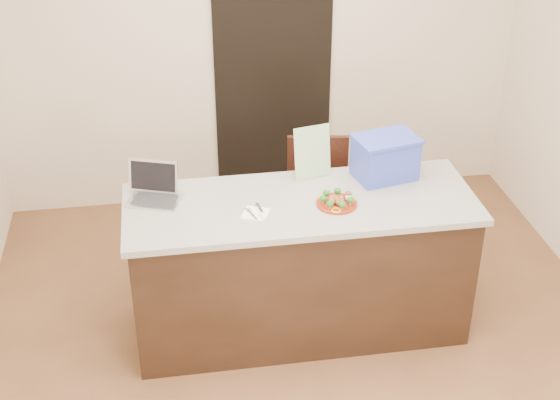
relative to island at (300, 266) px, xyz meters
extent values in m
plane|color=brown|center=(0.00, -0.25, -0.46)|extent=(4.00, 4.00, 0.00)
plane|color=beige|center=(0.00, 1.75, 0.89)|extent=(4.00, 0.00, 4.00)
cube|color=black|center=(0.10, 1.73, 0.54)|extent=(0.90, 0.02, 2.00)
cube|color=black|center=(0.00, 0.00, -0.02)|extent=(2.00, 0.70, 0.88)
cube|color=beige|center=(0.00, 0.00, 0.44)|extent=(2.06, 0.76, 0.04)
cylinder|color=maroon|center=(0.20, -0.07, 0.46)|extent=(0.24, 0.24, 0.01)
torus|color=maroon|center=(0.20, -0.07, 0.47)|extent=(0.23, 0.23, 0.01)
sphere|color=brown|center=(0.20, -0.07, 0.49)|extent=(0.04, 0.04, 0.04)
sphere|color=brown|center=(0.21, -0.10, 0.49)|extent=(0.04, 0.04, 0.04)
sphere|color=brown|center=(0.22, -0.09, 0.49)|extent=(0.04, 0.04, 0.04)
sphere|color=brown|center=(0.23, -0.07, 0.49)|extent=(0.04, 0.04, 0.04)
sphere|color=brown|center=(0.22, -0.05, 0.49)|extent=(0.04, 0.04, 0.04)
sphere|color=brown|center=(0.21, -0.04, 0.49)|extent=(0.04, 0.04, 0.04)
sphere|color=brown|center=(0.19, -0.04, 0.49)|extent=(0.04, 0.04, 0.04)
sphere|color=brown|center=(0.17, -0.05, 0.49)|extent=(0.04, 0.04, 0.04)
sphere|color=brown|center=(0.17, -0.07, 0.49)|extent=(0.04, 0.04, 0.04)
sphere|color=brown|center=(0.17, -0.09, 0.49)|extent=(0.04, 0.04, 0.04)
ellipsoid|color=#165115|center=(0.15, -0.01, 0.50)|extent=(0.04, 0.04, 0.04)
ellipsoid|color=#165115|center=(0.12, -0.07, 0.50)|extent=(0.04, 0.04, 0.04)
ellipsoid|color=#165115|center=(0.14, -0.13, 0.50)|extent=(0.04, 0.04, 0.04)
ellipsoid|color=#165115|center=(0.21, -0.15, 0.50)|extent=(0.04, 0.04, 0.04)
ellipsoid|color=#165115|center=(0.27, -0.11, 0.50)|extent=(0.04, 0.04, 0.04)
ellipsoid|color=#165115|center=(0.27, -0.04, 0.50)|extent=(0.04, 0.04, 0.04)
ellipsoid|color=#165115|center=(0.22, 0.01, 0.50)|extent=(0.04, 0.04, 0.04)
torus|color=#EFAD19|center=(0.13, -0.01, 0.48)|extent=(0.06, 0.06, 0.01)
torus|color=#EFAD19|center=(0.17, -0.16, 0.48)|extent=(0.06, 0.06, 0.01)
torus|color=#EFAD19|center=(0.28, -0.05, 0.48)|extent=(0.06, 0.06, 0.01)
cube|color=white|center=(-0.28, -0.10, 0.46)|extent=(0.18, 0.18, 0.01)
cube|color=#B4B4B9|center=(-0.30, -0.12, 0.47)|extent=(0.05, 0.11, 0.00)
cube|color=#B4B4B9|center=(-0.30, -0.06, 0.47)|extent=(0.04, 0.05, 0.00)
cube|color=silver|center=(-0.25, -0.14, 0.47)|extent=(0.03, 0.09, 0.01)
cube|color=#B4B4B9|center=(-0.25, -0.05, 0.47)|extent=(0.03, 0.11, 0.00)
cylinder|color=white|center=(0.26, -0.07, 0.48)|extent=(0.03, 0.03, 0.05)
cylinder|color=white|center=(0.26, -0.07, 0.51)|extent=(0.02, 0.02, 0.01)
cylinder|color=#C8153D|center=(0.26, -0.07, 0.52)|extent=(0.02, 0.02, 0.01)
cylinder|color=#C8153D|center=(0.26, -0.07, 0.48)|extent=(0.03, 0.03, 0.02)
cube|color=silver|center=(-0.84, 0.13, 0.46)|extent=(0.35, 0.29, 0.01)
cube|color=silver|center=(-0.84, 0.24, 0.57)|extent=(0.30, 0.15, 0.20)
cube|color=black|center=(-0.84, 0.23, 0.57)|extent=(0.27, 0.13, 0.17)
cube|color=#252528|center=(-0.84, 0.12, 0.47)|extent=(0.29, 0.22, 0.00)
cube|color=silver|center=(0.12, 0.29, 0.62)|extent=(0.24, 0.10, 0.33)
cube|color=#3142B1|center=(0.56, 0.21, 0.58)|extent=(0.40, 0.32, 0.25)
cube|color=#3142B1|center=(0.56, 0.21, 0.72)|extent=(0.42, 0.34, 0.02)
cube|color=#361810|center=(0.27, 0.61, -0.02)|extent=(0.48, 0.48, 0.04)
cube|color=#361810|center=(0.27, 0.80, 0.24)|extent=(0.42, 0.11, 0.48)
cylinder|color=#361810|center=(0.09, 0.43, -0.24)|extent=(0.04, 0.04, 0.45)
cylinder|color=#361810|center=(0.44, 0.43, -0.24)|extent=(0.04, 0.04, 0.45)
cylinder|color=#361810|center=(0.09, 0.79, -0.24)|extent=(0.04, 0.04, 0.45)
cylinder|color=#361810|center=(0.44, 0.79, -0.24)|extent=(0.04, 0.04, 0.45)
camera|label=1|loc=(-0.74, -3.85, 2.74)|focal=50.00mm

